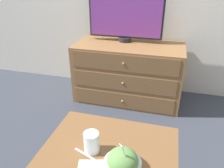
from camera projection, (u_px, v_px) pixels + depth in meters
name	position (u px, v px, depth m)	size (l,w,h in m)	color
ground_plane	(126.00, 84.00, 2.99)	(12.00, 12.00, 0.00)	#383D47
dresser	(128.00, 72.00, 2.54)	(1.19, 0.59, 0.66)	olive
tv	(126.00, 16.00, 2.38)	(0.83, 0.14, 0.53)	#232328
coffee_table	(109.00, 162.00, 1.23)	(0.74, 0.60, 0.50)	brown
takeout_bowl	(123.00, 162.00, 1.07)	(0.19, 0.19, 0.18)	silver
drink_cup	(92.00, 143.00, 1.17)	(0.08, 0.08, 0.12)	beige
knife	(87.00, 155.00, 1.16)	(0.17, 0.07, 0.00)	silver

